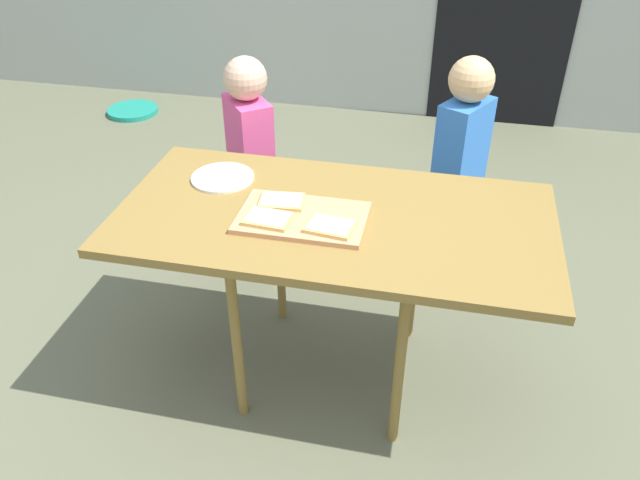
# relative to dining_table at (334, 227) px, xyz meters

# --- Properties ---
(ground_plane) EXTENTS (16.00, 16.00, 0.00)m
(ground_plane) POSITION_rel_dining_table_xyz_m (0.00, 0.00, -0.68)
(ground_plane) COLOR #63654C
(dining_table) EXTENTS (1.46, 0.74, 0.73)m
(dining_table) POSITION_rel_dining_table_xyz_m (0.00, 0.00, 0.00)
(dining_table) COLOR olive
(dining_table) RESTS_ON ground
(cutting_board) EXTENTS (0.42, 0.27, 0.02)m
(cutting_board) POSITION_rel_dining_table_xyz_m (-0.10, -0.06, 0.06)
(cutting_board) COLOR tan
(cutting_board) RESTS_ON dining_table
(pizza_slice_far_left) EXTENTS (0.16, 0.12, 0.02)m
(pizza_slice_far_left) POSITION_rel_dining_table_xyz_m (-0.18, 0.01, 0.07)
(pizza_slice_far_left) COLOR #DCB165
(pizza_slice_far_left) RESTS_ON cutting_board
(pizza_slice_near_left) EXTENTS (0.16, 0.12, 0.02)m
(pizza_slice_near_left) POSITION_rel_dining_table_xyz_m (-0.20, -0.11, 0.07)
(pizza_slice_near_left) COLOR #DCB165
(pizza_slice_near_left) RESTS_ON cutting_board
(pizza_slice_near_right) EXTENTS (0.16, 0.13, 0.02)m
(pizza_slice_near_right) POSITION_rel_dining_table_xyz_m (0.01, -0.11, 0.07)
(pizza_slice_near_right) COLOR #DCB165
(pizza_slice_near_right) RESTS_ON cutting_board
(plate_white_left) EXTENTS (0.23, 0.23, 0.01)m
(plate_white_left) POSITION_rel_dining_table_xyz_m (-0.45, 0.16, 0.05)
(plate_white_left) COLOR white
(plate_white_left) RESTS_ON dining_table
(child_left) EXTENTS (0.26, 0.27, 1.04)m
(child_left) POSITION_rel_dining_table_xyz_m (-0.49, 0.61, -0.08)
(child_left) COLOR #2B3B51
(child_left) RESTS_ON ground
(child_right) EXTENTS (0.24, 0.28, 1.06)m
(child_right) POSITION_rel_dining_table_xyz_m (0.41, 0.74, -0.06)
(child_right) COLOR #494B39
(child_right) RESTS_ON ground
(garden_hose_coil) EXTENTS (0.37, 0.37, 0.04)m
(garden_hose_coil) POSITION_rel_dining_table_xyz_m (-1.96, 2.24, -0.67)
(garden_hose_coil) COLOR teal
(garden_hose_coil) RESTS_ON ground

